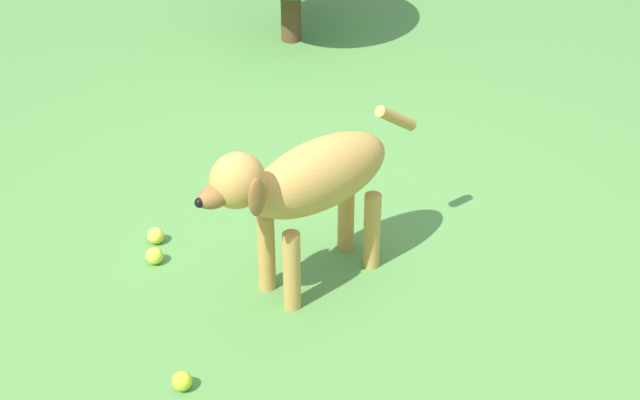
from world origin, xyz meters
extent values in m
plane|color=#548C42|center=(0.00, 0.00, 0.00)|extent=(14.00, 14.00, 0.00)
ellipsoid|color=#C69347|center=(-0.16, 0.04, 0.44)|extent=(0.40, 0.62, 0.26)
cylinder|color=#C69347|center=(-0.29, 0.20, 0.16)|extent=(0.06, 0.06, 0.31)
cylinder|color=#C69347|center=(-0.16, 0.25, 0.16)|extent=(0.06, 0.06, 0.31)
cylinder|color=#C69347|center=(-0.17, -0.16, 0.16)|extent=(0.06, 0.06, 0.31)
cylinder|color=#C69347|center=(-0.03, -0.11, 0.16)|extent=(0.06, 0.06, 0.31)
ellipsoid|color=#C69347|center=(-0.28, 0.37, 0.56)|extent=(0.22, 0.24, 0.19)
ellipsoid|color=olive|center=(-0.31, 0.45, 0.53)|extent=(0.12, 0.15, 0.08)
sphere|color=black|center=(-0.33, 0.51, 0.53)|extent=(0.03, 0.03, 0.03)
ellipsoid|color=olive|center=(-0.36, 0.34, 0.53)|extent=(0.05, 0.07, 0.14)
ellipsoid|color=olive|center=(-0.19, 0.39, 0.53)|extent=(0.05, 0.07, 0.14)
cylinder|color=#C69347|center=(-0.05, -0.30, 0.54)|extent=(0.10, 0.19, 0.15)
sphere|color=#C2D72E|center=(-0.56, 0.67, 0.03)|extent=(0.07, 0.07, 0.07)
sphere|color=#D7D640|center=(0.26, 0.57, 0.03)|extent=(0.07, 0.07, 0.07)
sphere|color=#C6DE3A|center=(0.13, 0.60, 0.03)|extent=(0.07, 0.07, 0.07)
cylinder|color=brown|center=(1.89, -0.57, 0.14)|extent=(0.11, 0.11, 0.28)
camera|label=1|loc=(-2.91, 1.10, 2.26)|focal=55.79mm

